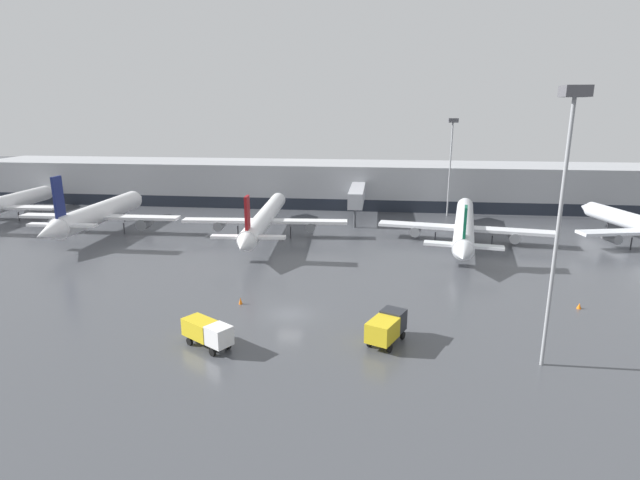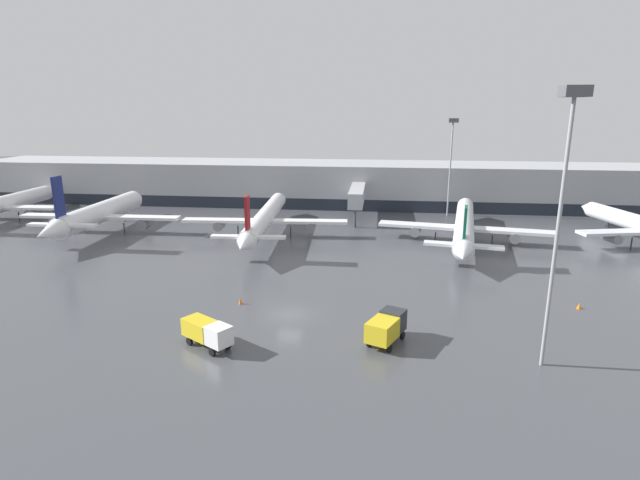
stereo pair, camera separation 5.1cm
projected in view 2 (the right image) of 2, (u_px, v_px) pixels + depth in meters
ground_plane at (289, 314)px, 50.66m from camera, size 320.00×320.00×0.00m
terminal_building at (340, 184)px, 108.98m from camera, size 160.00×31.20×9.00m
parked_jet_0 at (464, 225)px, 77.78m from camera, size 26.71×39.15×8.19m
parked_jet_1 at (265, 218)px, 80.91m from camera, size 26.92×38.71×9.04m
parked_jet_3 at (2, 204)px, 93.59m from camera, size 21.09×33.58×9.89m
parked_jet_4 at (99, 213)px, 83.45m from camera, size 27.25×33.08×10.89m
service_truck_0 at (386, 327)px, 44.04m from camera, size 3.82×5.10×2.63m
service_truck_2 at (207, 331)px, 43.37m from camera, size 5.22×4.24×2.38m
traffic_cone_0 at (579, 306)px, 52.00m from camera, size 0.47×0.47×0.61m
traffic_cone_1 at (240, 301)px, 53.24m from camera, size 0.39×0.39×0.74m
apron_light_mast_0 at (567, 157)px, 36.39m from camera, size 1.80×1.80×21.81m
apron_light_mast_2 at (452, 140)px, 94.24m from camera, size 1.80×1.80×18.60m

